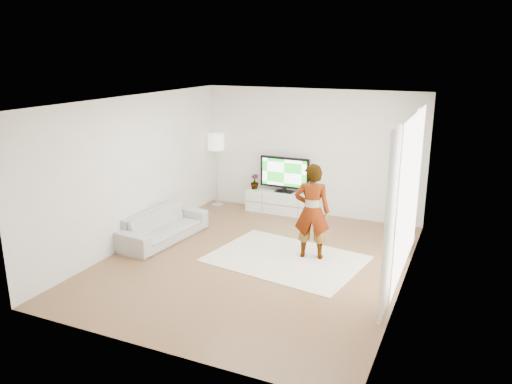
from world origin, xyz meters
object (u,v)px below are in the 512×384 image
at_px(player, 312,211).
at_px(floor_lamp, 216,145).
at_px(television, 285,173).
at_px(media_console, 284,202).
at_px(rug, 286,259).
at_px(sofa, 163,226).

xyz_separation_m(player, floor_lamp, (-3.03, 2.10, 0.60)).
xyz_separation_m(television, player, (1.37, -2.24, -0.05)).
bearing_deg(television, media_console, -90.00).
bearing_deg(floor_lamp, player, -34.66).
relative_size(media_console, player, 1.00).
distance_m(television, rug, 2.84).
relative_size(rug, player, 1.51).
bearing_deg(player, sofa, -5.63).
distance_m(rug, sofa, 2.55).
relative_size(rug, sofa, 1.31).
height_order(media_console, floor_lamp, floor_lamp).
height_order(television, player, player).
bearing_deg(television, floor_lamp, -175.08).
distance_m(media_console, player, 2.68).
relative_size(rug, floor_lamp, 1.50).
distance_m(television, player, 2.63).
bearing_deg(television, player, -58.55).
bearing_deg(rug, floor_lamp, 138.42).
bearing_deg(media_console, floor_lamp, -176.03).
bearing_deg(media_console, sofa, -120.86).
bearing_deg(media_console, rug, -68.11).
height_order(media_console, rug, media_console).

